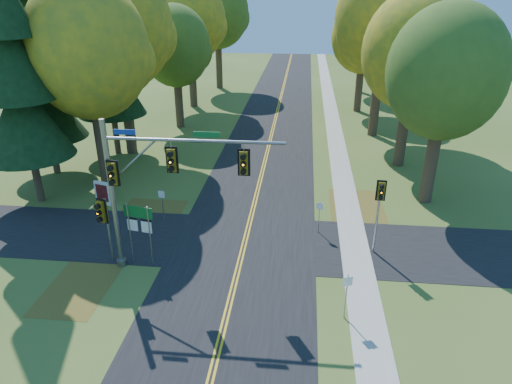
# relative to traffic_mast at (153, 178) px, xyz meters

# --- Properties ---
(ground) EXTENTS (160.00, 160.00, 0.00)m
(ground) POSITION_rel_traffic_mast_xyz_m (3.98, 1.03, -5.06)
(ground) COLOR #3A511C
(ground) RESTS_ON ground
(road_main) EXTENTS (8.00, 160.00, 0.02)m
(road_main) POSITION_rel_traffic_mast_xyz_m (3.98, 1.03, -5.05)
(road_main) COLOR black
(road_main) RESTS_ON ground
(road_cross) EXTENTS (60.00, 6.00, 0.02)m
(road_cross) POSITION_rel_traffic_mast_xyz_m (3.98, 3.03, -5.05)
(road_cross) COLOR black
(road_cross) RESTS_ON ground
(centerline_left) EXTENTS (0.10, 160.00, 0.01)m
(centerline_left) POSITION_rel_traffic_mast_xyz_m (3.88, 1.03, -5.03)
(centerline_left) COLOR gold
(centerline_left) RESTS_ON road_main
(centerline_right) EXTENTS (0.10, 160.00, 0.01)m
(centerline_right) POSITION_rel_traffic_mast_xyz_m (4.08, 1.03, -5.03)
(centerline_right) COLOR gold
(centerline_right) RESTS_ON road_main
(sidewalk_east) EXTENTS (1.60, 160.00, 0.06)m
(sidewalk_east) POSITION_rel_traffic_mast_xyz_m (10.18, 1.03, -5.03)
(sidewalk_east) COLOR #9E998E
(sidewalk_east) RESTS_ON ground
(leaf_patch_w_near) EXTENTS (4.00, 6.00, 0.00)m
(leaf_patch_w_near) POSITION_rel_traffic_mast_xyz_m (-2.52, 5.03, -5.05)
(leaf_patch_w_near) COLOR brown
(leaf_patch_w_near) RESTS_ON ground
(leaf_patch_e) EXTENTS (3.50, 8.00, 0.00)m
(leaf_patch_e) POSITION_rel_traffic_mast_xyz_m (10.78, 7.03, -5.05)
(leaf_patch_e) COLOR brown
(leaf_patch_e) RESTS_ON ground
(leaf_patch_w_far) EXTENTS (3.00, 5.00, 0.00)m
(leaf_patch_w_far) POSITION_rel_traffic_mast_xyz_m (-3.52, -1.97, -5.05)
(leaf_patch_w_far) COLOR brown
(leaf_patch_w_far) RESTS_ON ground
(tree_w_a) EXTENTS (8.00, 8.00, 14.15)m
(tree_w_a) POSITION_rel_traffic_mast_xyz_m (-7.14, 10.41, 4.43)
(tree_w_a) COLOR #38281C
(tree_w_a) RESTS_ON ground
(tree_e_a) EXTENTS (7.20, 7.20, 12.73)m
(tree_e_a) POSITION_rel_traffic_mast_xyz_m (15.55, 9.80, 3.47)
(tree_e_a) COLOR #38281C
(tree_e_a) RESTS_ON ground
(tree_w_b) EXTENTS (8.60, 8.60, 15.38)m
(tree_w_b) POSITION_rel_traffic_mast_xyz_m (-7.74, 17.32, 5.31)
(tree_w_b) COLOR #38281C
(tree_w_b) RESTS_ON ground
(tree_e_b) EXTENTS (7.60, 7.60, 13.33)m
(tree_e_b) POSITION_rel_traffic_mast_xyz_m (14.95, 16.61, 3.84)
(tree_e_b) COLOR #38281C
(tree_e_b) RESTS_ON ground
(tree_w_c) EXTENTS (6.80, 6.80, 11.91)m
(tree_w_c) POSITION_rel_traffic_mast_xyz_m (-5.56, 25.50, 2.88)
(tree_w_c) COLOR #38281C
(tree_w_c) RESTS_ON ground
(tree_e_c) EXTENTS (8.80, 8.80, 15.79)m
(tree_e_c) POSITION_rel_traffic_mast_xyz_m (13.86, 24.72, 5.60)
(tree_e_c) COLOR #38281C
(tree_e_c) RESTS_ON ground
(tree_w_d) EXTENTS (8.20, 8.20, 14.56)m
(tree_w_d) POSITION_rel_traffic_mast_xyz_m (-6.14, 34.21, 4.72)
(tree_w_d) COLOR #38281C
(tree_w_d) RESTS_ON ground
(tree_e_d) EXTENTS (7.00, 7.00, 12.32)m
(tree_e_d) POSITION_rel_traffic_mast_xyz_m (13.25, 33.90, 3.18)
(tree_e_d) COLOR #38281C
(tree_e_d) RESTS_ON ground
(tree_w_e) EXTENTS (8.40, 8.40, 14.97)m
(tree_w_e) POSITION_rel_traffic_mast_xyz_m (-4.94, 45.11, 5.01)
(tree_w_e) COLOR #38281C
(tree_w_e) RESTS_ON ground
(tree_e_e) EXTENTS (7.80, 7.80, 13.74)m
(tree_e_e) POSITION_rel_traffic_mast_xyz_m (14.45, 44.61, 4.13)
(tree_e_e) COLOR #38281C
(tree_e_e) RESTS_ON ground
(pine_a) EXTENTS (5.60, 5.60, 19.48)m
(pine_a) POSITION_rel_traffic_mast_xyz_m (-10.52, 7.03, 4.12)
(pine_a) COLOR #38281C
(pine_a) RESTS_ON ground
(pine_b) EXTENTS (5.60, 5.60, 17.31)m
(pine_b) POSITION_rel_traffic_mast_xyz_m (-12.02, 12.03, 3.10)
(pine_b) COLOR #38281C
(pine_b) RESTS_ON ground
(pine_c) EXTENTS (5.60, 5.60, 20.56)m
(pine_c) POSITION_rel_traffic_mast_xyz_m (-9.02, 17.03, 4.63)
(pine_c) COLOR #38281C
(pine_c) RESTS_ON ground
(traffic_mast) EXTENTS (8.68, 0.77, 7.87)m
(traffic_mast) POSITION_rel_traffic_mast_xyz_m (0.00, 0.00, 0.00)
(traffic_mast) COLOR gray
(traffic_mast) RESTS_ON ground
(east_signal_pole) EXTENTS (0.51, 0.58, 4.38)m
(east_signal_pole) POSITION_rel_traffic_mast_xyz_m (11.15, 2.57, -1.74)
(east_signal_pole) COLOR #9C9EA5
(east_signal_pole) RESTS_ON ground
(ped_signal_pole) EXTENTS (0.57, 0.69, 3.75)m
(ped_signal_pole) POSITION_rel_traffic_mast_xyz_m (-2.83, 0.17, -2.27)
(ped_signal_pole) COLOR gray
(ped_signal_pole) RESTS_ON ground
(route_sign_cluster) EXTENTS (1.58, 0.34, 3.42)m
(route_sign_cluster) POSITION_rel_traffic_mast_xyz_m (-1.06, 0.31, -2.65)
(route_sign_cluster) COLOR gray
(route_sign_cluster) RESTS_ON ground
(info_kiosk) EXTENTS (1.19, 0.47, 1.64)m
(info_kiosk) POSITION_rel_traffic_mast_xyz_m (-6.01, 6.90, -4.24)
(info_kiosk) COLOR white
(info_kiosk) RESTS_ON ground
(reg_sign_e_north) EXTENTS (0.37, 0.18, 2.03)m
(reg_sign_e_north) POSITION_rel_traffic_mast_xyz_m (8.18, 4.60, -3.67)
(reg_sign_e_north) COLOR gray
(reg_sign_e_north) RESTS_ON ground
(reg_sign_e_south) EXTENTS (0.42, 0.16, 2.27)m
(reg_sign_e_south) POSITION_rel_traffic_mast_xyz_m (9.19, -2.98, -3.51)
(reg_sign_e_south) COLOR gray
(reg_sign_e_south) RESTS_ON ground
(reg_sign_w) EXTENTS (0.41, 0.09, 2.12)m
(reg_sign_w) POSITION_rel_traffic_mast_xyz_m (-1.36, 5.01, -3.61)
(reg_sign_w) COLOR gray
(reg_sign_w) RESTS_ON ground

